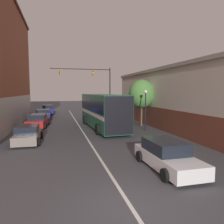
{
  "coord_description": "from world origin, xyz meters",
  "views": [
    {
      "loc": [
        -2.25,
        -6.4,
        3.74
      ],
      "look_at": [
        2.86,
        13.83,
        1.75
      ],
      "focal_mm": 35.0,
      "sensor_mm": 36.0,
      "label": 1
    }
  ],
  "objects_px": {
    "bus": "(103,109)",
    "hatchback_foreground": "(167,156)",
    "parked_car_left_near": "(28,134)",
    "street_lamp": "(145,107)",
    "parked_car_left_far": "(38,121)",
    "parked_car_left_mid": "(43,114)",
    "traffic_signal_gantry": "(94,81)",
    "street_tree_near": "(142,94)",
    "parked_car_left_distant": "(47,110)"
  },
  "relations": [
    {
      "from": "bus",
      "to": "hatchback_foreground",
      "type": "relative_size",
      "value": 2.35
    },
    {
      "from": "parked_car_left_near",
      "to": "street_lamp",
      "type": "xyz_separation_m",
      "value": [
        10.29,
        2.61,
        1.64
      ]
    },
    {
      "from": "parked_car_left_near",
      "to": "parked_car_left_far",
      "type": "height_order",
      "value": "parked_car_left_far"
    },
    {
      "from": "parked_car_left_mid",
      "to": "traffic_signal_gantry",
      "type": "distance_m",
      "value": 8.99
    },
    {
      "from": "hatchback_foreground",
      "to": "street_tree_near",
      "type": "distance_m",
      "value": 13.44
    },
    {
      "from": "bus",
      "to": "street_lamp",
      "type": "xyz_separation_m",
      "value": [
        3.71,
        -2.17,
        0.33
      ]
    },
    {
      "from": "traffic_signal_gantry",
      "to": "street_lamp",
      "type": "bearing_deg",
      "value": -79.14
    },
    {
      "from": "parked_car_left_distant",
      "to": "traffic_signal_gantry",
      "type": "relative_size",
      "value": 0.45
    },
    {
      "from": "hatchback_foreground",
      "to": "parked_car_left_far",
      "type": "xyz_separation_m",
      "value": [
        -7.08,
        14.44,
        0.03
      ]
    },
    {
      "from": "street_lamp",
      "to": "bus",
      "type": "bearing_deg",
      "value": 149.7
    },
    {
      "from": "parked_car_left_near",
      "to": "street_tree_near",
      "type": "bearing_deg",
      "value": -63.43
    },
    {
      "from": "parked_car_left_mid",
      "to": "traffic_signal_gantry",
      "type": "height_order",
      "value": "traffic_signal_gantry"
    },
    {
      "from": "hatchback_foreground",
      "to": "street_lamp",
      "type": "bearing_deg",
      "value": -17.99
    },
    {
      "from": "parked_car_left_mid",
      "to": "parked_car_left_far",
      "type": "xyz_separation_m",
      "value": [
        -0.13,
        -7.2,
        0.05
      ]
    },
    {
      "from": "parked_car_left_mid",
      "to": "parked_car_left_distant",
      "type": "height_order",
      "value": "parked_car_left_distant"
    },
    {
      "from": "hatchback_foreground",
      "to": "traffic_signal_gantry",
      "type": "xyz_separation_m",
      "value": [
        0.37,
        23.87,
        4.7
      ]
    },
    {
      "from": "street_tree_near",
      "to": "parked_car_left_mid",
      "type": "bearing_deg",
      "value": 139.74
    },
    {
      "from": "parked_car_left_near",
      "to": "parked_car_left_far",
      "type": "distance_m",
      "value": 7.12
    },
    {
      "from": "bus",
      "to": "traffic_signal_gantry",
      "type": "height_order",
      "value": "traffic_signal_gantry"
    },
    {
      "from": "parked_car_left_distant",
      "to": "parked_car_left_far",
      "type": "bearing_deg",
      "value": 172.82
    },
    {
      "from": "hatchback_foreground",
      "to": "parked_car_left_distant",
      "type": "height_order",
      "value": "parked_car_left_distant"
    },
    {
      "from": "bus",
      "to": "street_lamp",
      "type": "distance_m",
      "value": 4.31
    },
    {
      "from": "parked_car_left_near",
      "to": "parked_car_left_distant",
      "type": "distance_m",
      "value": 20.92
    },
    {
      "from": "parked_car_left_distant",
      "to": "parked_car_left_near",
      "type": "bearing_deg",
      "value": 172.9
    },
    {
      "from": "parked_car_left_mid",
      "to": "parked_car_left_distant",
      "type": "bearing_deg",
      "value": -1.58
    },
    {
      "from": "hatchback_foreground",
      "to": "parked_car_left_mid",
      "type": "bearing_deg",
      "value": 16.87
    },
    {
      "from": "parked_car_left_mid",
      "to": "parked_car_left_distant",
      "type": "distance_m",
      "value": 6.6
    },
    {
      "from": "bus",
      "to": "parked_car_left_distant",
      "type": "height_order",
      "value": "bus"
    },
    {
      "from": "hatchback_foreground",
      "to": "street_tree_near",
      "type": "xyz_separation_m",
      "value": [
        3.72,
        12.6,
        2.82
      ]
    },
    {
      "from": "bus",
      "to": "parked_car_left_near",
      "type": "xyz_separation_m",
      "value": [
        -6.58,
        -4.78,
        -1.31
      ]
    },
    {
      "from": "parked_car_left_near",
      "to": "street_lamp",
      "type": "distance_m",
      "value": 10.74
    },
    {
      "from": "traffic_signal_gantry",
      "to": "parked_car_left_far",
      "type": "bearing_deg",
      "value": -128.29
    },
    {
      "from": "parked_car_left_near",
      "to": "street_lamp",
      "type": "relative_size",
      "value": 1.04
    },
    {
      "from": "hatchback_foreground",
      "to": "traffic_signal_gantry",
      "type": "relative_size",
      "value": 0.49
    },
    {
      "from": "bus",
      "to": "hatchback_foreground",
      "type": "bearing_deg",
      "value": -179.78
    },
    {
      "from": "street_tree_near",
      "to": "street_lamp",
      "type": "bearing_deg",
      "value": -104.22
    },
    {
      "from": "hatchback_foreground",
      "to": "parked_car_left_near",
      "type": "height_order",
      "value": "hatchback_foreground"
    },
    {
      "from": "bus",
      "to": "parked_car_left_distant",
      "type": "bearing_deg",
      "value": 17.62
    },
    {
      "from": "bus",
      "to": "parked_car_left_near",
      "type": "distance_m",
      "value": 8.23
    },
    {
      "from": "bus",
      "to": "parked_car_left_far",
      "type": "height_order",
      "value": "bus"
    },
    {
      "from": "parked_car_left_near",
      "to": "bus",
      "type": "bearing_deg",
      "value": -53.16
    },
    {
      "from": "bus",
      "to": "hatchback_foreground",
      "type": "distance_m",
      "value": 12.19
    },
    {
      "from": "bus",
      "to": "hatchback_foreground",
      "type": "height_order",
      "value": "bus"
    },
    {
      "from": "street_lamp",
      "to": "traffic_signal_gantry",
      "type": "bearing_deg",
      "value": 100.86
    },
    {
      "from": "hatchback_foreground",
      "to": "traffic_signal_gantry",
      "type": "bearing_deg",
      "value": -1.83
    },
    {
      "from": "parked_car_left_mid",
      "to": "bus",
      "type": "bearing_deg",
      "value": -146.04
    },
    {
      "from": "street_lamp",
      "to": "parked_car_left_distant",
      "type": "bearing_deg",
      "value": 118.04
    },
    {
      "from": "traffic_signal_gantry",
      "to": "street_tree_near",
      "type": "distance_m",
      "value": 11.91
    },
    {
      "from": "parked_car_left_near",
      "to": "hatchback_foreground",
      "type": "bearing_deg",
      "value": -134.47
    },
    {
      "from": "parked_car_left_distant",
      "to": "bus",
      "type": "bearing_deg",
      "value": -165.1
    }
  ]
}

